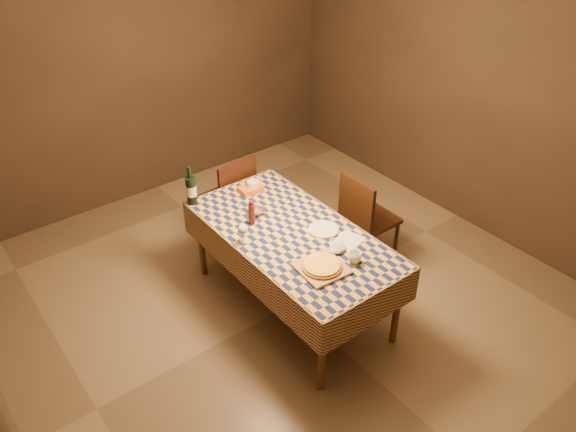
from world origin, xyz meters
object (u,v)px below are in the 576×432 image
at_px(cutting_board, 322,268).
at_px(bowl, 256,212).
at_px(dining_table, 292,240).
at_px(chair_right, 364,215).
at_px(chair_far, 231,196).
at_px(pizza, 322,265).
at_px(white_plate, 323,229).
at_px(wine_bottle, 191,190).

height_order(cutting_board, bowl, bowl).
relative_size(dining_table, bowl, 13.80).
xyz_separation_m(bowl, chair_right, (0.96, -0.32, -0.27)).
distance_m(cutting_board, chair_far, 1.62).
distance_m(pizza, white_plate, 0.49).
distance_m(white_plate, chair_right, 0.75).
distance_m(dining_table, cutting_board, 0.51).
height_order(pizza, white_plate, pizza).
relative_size(bowl, chair_far, 0.14).
xyz_separation_m(cutting_board, white_plate, (0.33, 0.36, -0.00)).
height_order(pizza, bowl, pizza).
bearing_deg(wine_bottle, pizza, -77.62).
height_order(pizza, wine_bottle, wine_bottle).
distance_m(dining_table, chair_far, 1.11).
relative_size(dining_table, wine_bottle, 5.24).
bearing_deg(bowl, pizza, -92.57).
bearing_deg(dining_table, chair_far, 83.43).
xyz_separation_m(pizza, bowl, (0.04, 0.88, -0.01)).
xyz_separation_m(dining_table, bowl, (-0.07, 0.39, 0.10)).
bearing_deg(chair_right, chair_far, 126.82).
distance_m(white_plate, chair_far, 1.25).
distance_m(bowl, wine_bottle, 0.59).
distance_m(cutting_board, pizza, 0.02).
relative_size(pizza, white_plate, 1.60).
distance_m(cutting_board, chair_right, 1.18).
distance_m(cutting_board, white_plate, 0.49).
height_order(white_plate, chair_right, chair_right).
relative_size(pizza, bowl, 2.91).
distance_m(wine_bottle, white_plate, 1.17).
distance_m(pizza, chair_right, 1.18).
bearing_deg(pizza, chair_right, 29.22).
bearing_deg(bowl, white_plate, -60.78).
bearing_deg(white_plate, chair_right, 16.60).
relative_size(dining_table, white_plate, 7.57).
bearing_deg(bowl, chair_right, -18.23).
height_order(pizza, chair_far, chair_far).
xyz_separation_m(cutting_board, wine_bottle, (-0.30, 1.34, 0.12)).
relative_size(bowl, white_plate, 0.55).
height_order(cutting_board, pizza, pizza).
bearing_deg(white_plate, pizza, -132.44).
bearing_deg(cutting_board, white_plate, 47.56).
height_order(wine_bottle, white_plate, wine_bottle).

